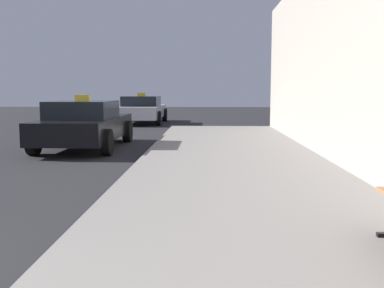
% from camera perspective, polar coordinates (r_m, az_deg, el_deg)
% --- Properties ---
extents(car_black, '(1.99, 4.39, 1.43)m').
position_cam_1_polar(car_black, '(12.47, -13.30, 2.44)').
color(car_black, black).
rests_on(car_black, ground_plane).
extents(car_silver, '(2.04, 4.53, 1.43)m').
position_cam_1_polar(car_silver, '(21.43, -6.28, 4.33)').
color(car_silver, '#B7B7BF').
rests_on(car_silver, ground_plane).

